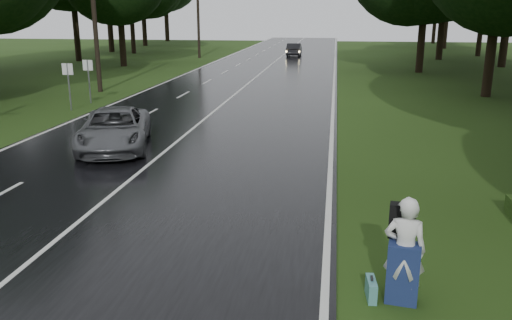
{
  "coord_description": "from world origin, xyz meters",
  "views": [
    {
      "loc": [
        5.82,
        -10.04,
        4.81
      ],
      "look_at": [
        3.89,
        2.91,
        1.1
      ],
      "focal_mm": 36.95,
      "sensor_mm": 36.0,
      "label": 1
    }
  ],
  "objects": [
    {
      "name": "utility_pole_mid",
      "position": [
        -8.5,
        20.68,
        0.0
      ],
      "size": [
        1.8,
        0.28,
        10.89
      ],
      "primitive_type": null,
      "color": "black",
      "rests_on": "ground"
    },
    {
      "name": "tree_right_f",
      "position": [
        16.31,
        46.95,
        0.0
      ],
      "size": [
        9.53,
        9.53,
        14.9
      ],
      "primitive_type": null,
      "color": "black",
      "rests_on": "ground"
    },
    {
      "name": "tree_left_e",
      "position": [
        -13.08,
        35.75,
        0.0
      ],
      "size": [
        8.89,
        8.89,
        13.9
      ],
      "primitive_type": null,
      "color": "black",
      "rests_on": "ground"
    },
    {
      "name": "tree_right_e",
      "position": [
        12.57,
        34.57,
        0.0
      ],
      "size": [
        9.32,
        9.32,
        14.56
      ],
      "primitive_type": null,
      "color": "black",
      "rests_on": "ground"
    },
    {
      "name": "road_sign_a",
      "position": [
        -7.2,
        14.42,
        0.0
      ],
      "size": [
        0.56,
        0.1,
        2.34
      ],
      "primitive_type": null,
      "color": "white",
      "rests_on": "ground"
    },
    {
      "name": "far_car",
      "position": [
        1.31,
        48.82,
        0.73
      ],
      "size": [
        1.46,
        4.17,
        1.37
      ],
      "primitive_type": "imported",
      "rotation": [
        0.0,
        0.0,
        3.14
      ],
      "color": "black",
      "rests_on": "road"
    },
    {
      "name": "utility_pole_far",
      "position": [
        -8.5,
        45.27,
        0.0
      ],
      "size": [
        1.8,
        0.28,
        9.89
      ],
      "primitive_type": null,
      "color": "black",
      "rests_on": "ground"
    },
    {
      "name": "hitchhiker",
      "position": [
        7.09,
        -1.69,
        0.88
      ],
      "size": [
        0.75,
        0.7,
        1.9
      ],
      "color": "silver",
      "rests_on": "ground"
    },
    {
      "name": "road_sign_b",
      "position": [
        -7.2,
        16.62,
        0.0
      ],
      "size": [
        0.55,
        0.1,
        2.31
      ],
      "primitive_type": null,
      "color": "white",
      "rests_on": "ground"
    },
    {
      "name": "grey_car",
      "position": [
        -1.91,
        7.43,
        0.74
      ],
      "size": [
        3.7,
        5.53,
        1.41
      ],
      "primitive_type": "imported",
      "rotation": [
        0.0,
        0.0,
        0.29
      ],
      "color": "#55565A",
      "rests_on": "road"
    },
    {
      "name": "road",
      "position": [
        0.0,
        20.0,
        0.02
      ],
      "size": [
        12.0,
        140.0,
        0.04
      ],
      "primitive_type": "cube",
      "color": "black",
      "rests_on": "ground"
    },
    {
      "name": "tree_right_d",
      "position": [
        14.58,
        22.16,
        0.0
      ],
      "size": [
        8.96,
        8.96,
        14.0
      ],
      "primitive_type": null,
      "color": "black",
      "rests_on": "ground"
    },
    {
      "name": "tree_left_f",
      "position": [
        -17.67,
        50.18,
        0.0
      ],
      "size": [
        9.76,
        9.76,
        15.24
      ],
      "primitive_type": null,
      "color": "black",
      "rests_on": "ground"
    },
    {
      "name": "ground",
      "position": [
        0.0,
        0.0,
        0.0
      ],
      "size": [
        160.0,
        160.0,
        0.0
      ],
      "primitive_type": "plane",
      "color": "#254013",
      "rests_on": "ground"
    },
    {
      "name": "lane_center",
      "position": [
        0.0,
        20.0,
        0.04
      ],
      "size": [
        0.12,
        140.0,
        0.01
      ],
      "primitive_type": "cube",
      "color": "silver",
      "rests_on": "road"
    },
    {
      "name": "suitcase",
      "position": [
        6.59,
        -1.69,
        0.18
      ],
      "size": [
        0.18,
        0.51,
        0.36
      ],
      "primitive_type": "cube",
      "rotation": [
        0.0,
        0.0,
        0.08
      ],
      "color": "teal",
      "rests_on": "ground"
    }
  ]
}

